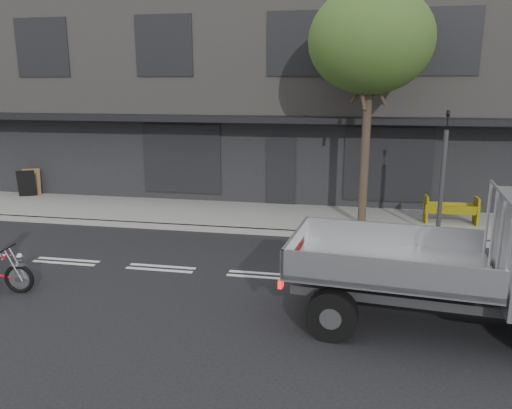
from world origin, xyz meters
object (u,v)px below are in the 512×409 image
object	(u,v)px
street_tree	(371,41)
sandwich_board	(27,183)
construction_barrier	(452,211)
traffic_light_pole	(442,181)

from	to	relation	value
street_tree	sandwich_board	distance (m)	12.91
street_tree	sandwich_board	size ratio (longest dim) A/B	6.92
construction_barrier	sandwich_board	distance (m)	14.56
street_tree	traffic_light_pole	distance (m)	4.23
street_tree	traffic_light_pole	xyz separation A→B (m)	(2.00, -0.85, -3.63)
traffic_light_pole	sandwich_board	size ratio (longest dim) A/B	3.59
construction_barrier	street_tree	bearing A→B (deg)	-172.32
construction_barrier	traffic_light_pole	bearing A→B (deg)	-115.27
traffic_light_pole	sandwich_board	bearing A→B (deg)	170.51
street_tree	construction_barrier	xyz separation A→B (m)	(2.56, 0.35, -4.71)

